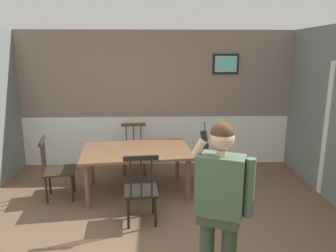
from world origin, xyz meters
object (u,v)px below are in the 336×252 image
object	(u,v)px
dining_table	(137,154)
chair_by_doorway	(141,190)
chair_at_table_head	(211,160)
person_figure	(220,198)
chair_opposite_corner	(57,169)
chair_near_window	(134,149)

from	to	relation	value
dining_table	chair_by_doorway	distance (m)	0.96
chair_by_doorway	chair_at_table_head	size ratio (longest dim) A/B	0.99
dining_table	chair_at_table_head	xyz separation A→B (m)	(1.22, 0.15, -0.17)
chair_at_table_head	person_figure	distance (m)	2.40
chair_opposite_corner	chair_at_table_head	bearing A→B (deg)	86.00
chair_near_window	chair_at_table_head	world-z (taller)	chair_at_table_head
person_figure	chair_by_doorway	bearing A→B (deg)	-36.45
chair_at_table_head	chair_opposite_corner	distance (m)	2.46
dining_table	chair_opposite_corner	size ratio (longest dim) A/B	1.87
dining_table	person_figure	size ratio (longest dim) A/B	1.09
chair_at_table_head	dining_table	bearing A→B (deg)	91.59
chair_near_window	person_figure	world-z (taller)	person_figure
dining_table	chair_by_doorway	world-z (taller)	chair_by_doorway
chair_at_table_head	person_figure	size ratio (longest dim) A/B	0.61
dining_table	chair_near_window	distance (m)	0.96
chair_by_doorway	chair_at_table_head	bearing A→B (deg)	39.29
chair_by_doorway	chair_opposite_corner	distance (m)	1.54
dining_table	person_figure	distance (m)	2.38
chair_at_table_head	chair_near_window	bearing A→B (deg)	54.24
chair_opposite_corner	person_figure	bearing A→B (deg)	35.10
dining_table	chair_near_window	size ratio (longest dim) A/B	1.99
chair_opposite_corner	person_figure	world-z (taller)	person_figure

